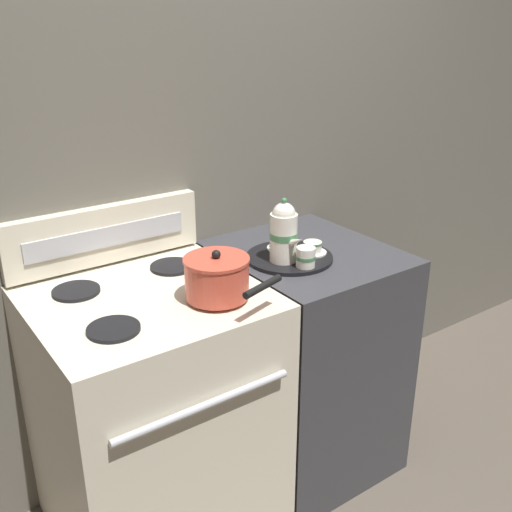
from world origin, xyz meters
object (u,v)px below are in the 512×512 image
object	(u,v)px
saucepan	(217,277)
teacup_right	(312,248)
serving_tray	(289,257)
teapot	(284,232)
creamer_jug	(306,257)
stove	(155,417)
teacup_left	(281,243)

from	to	relation	value
saucepan	teacup_right	size ratio (longest dim) A/B	2.93
teacup_right	serving_tray	bearing A→B (deg)	161.00
serving_tray	teacup_right	size ratio (longest dim) A/B	3.02
teapot	teacup_right	size ratio (longest dim) A/B	2.22
saucepan	creamer_jug	distance (m)	0.37
teapot	teacup_right	bearing A→B (deg)	-2.20
stove	teacup_left	bearing A→B (deg)	4.87
stove	teacup_right	world-z (taller)	teacup_right
creamer_jug	teacup_left	bearing A→B (deg)	80.02
serving_tray	creamer_jug	bearing A→B (deg)	-98.14
stove	creamer_jug	bearing A→B (deg)	-13.70
saucepan	teacup_left	distance (m)	0.45
creamer_jug	stove	bearing A→B (deg)	166.30
saucepan	stove	bearing A→B (deg)	138.46
saucepan	teacup_left	xyz separation A→B (m)	(0.40, 0.20, -0.04)
stove	teacup_right	xyz separation A→B (m)	(0.64, -0.05, 0.50)
serving_tray	saucepan	bearing A→B (deg)	-161.27
stove	saucepan	size ratio (longest dim) A/B	3.09
teacup_left	teacup_right	size ratio (longest dim) A/B	1.00
stove	saucepan	distance (m)	0.59
serving_tray	teapot	bearing A→B (deg)	-152.31
stove	serving_tray	xyz separation A→B (m)	(0.56, -0.02, 0.47)
teacup_right	creamer_jug	distance (m)	0.13
serving_tray	teapot	distance (m)	0.13
serving_tray	teapot	xyz separation A→B (m)	(-0.05, -0.02, 0.11)
stove	creamer_jug	distance (m)	0.76
teapot	creamer_jug	world-z (taller)	teapot
stove	teacup_left	xyz separation A→B (m)	(0.58, 0.05, 0.50)
creamer_jug	serving_tray	bearing A→B (deg)	81.86
saucepan	creamer_jug	size ratio (longest dim) A/B	4.35
stove	serving_tray	distance (m)	0.73
saucepan	teapot	size ratio (longest dim) A/B	1.32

